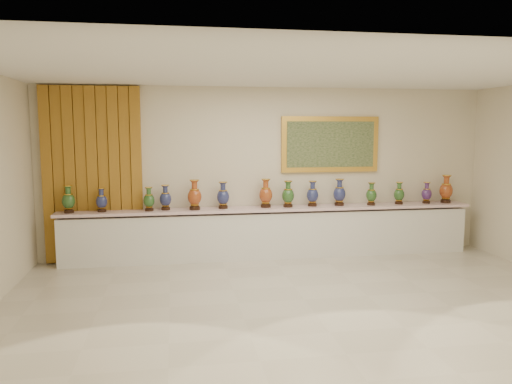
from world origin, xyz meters
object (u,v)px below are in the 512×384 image
(counter, at_px, (271,233))
(vase_1, at_px, (102,201))
(vase_2, at_px, (149,200))
(vase_0, at_px, (68,201))

(counter, height_order, vase_1, vase_1)
(counter, distance_m, vase_1, 2.95)
(vase_2, bearing_deg, vase_0, 179.54)
(vase_0, distance_m, vase_2, 1.29)
(vase_0, relative_size, vase_2, 1.13)
(counter, height_order, vase_0, vase_0)
(vase_1, bearing_deg, vase_2, -2.37)
(vase_1, relative_size, vase_2, 0.99)
(vase_1, height_order, vase_2, vase_2)
(counter, bearing_deg, vase_2, -178.48)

